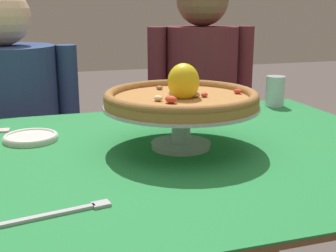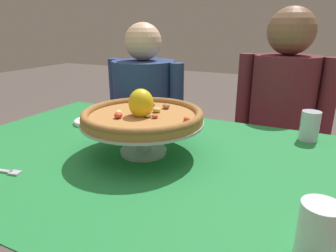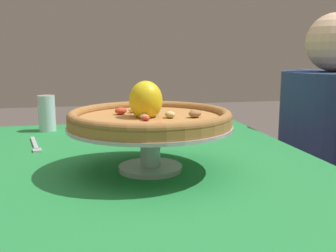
# 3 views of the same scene
# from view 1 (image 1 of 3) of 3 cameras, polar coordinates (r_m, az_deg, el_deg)

# --- Properties ---
(dining_table) EXTENTS (1.30, 0.96, 0.76)m
(dining_table) POSITION_cam_1_polar(r_m,az_deg,el_deg) (1.16, -0.01, -8.09)
(dining_table) COLOR olive
(dining_table) RESTS_ON ground
(pizza_stand) EXTENTS (0.39, 0.39, 0.11)m
(pizza_stand) POSITION_cam_1_polar(r_m,az_deg,el_deg) (1.13, 1.68, 1.41)
(pizza_stand) COLOR #B7B7C1
(pizza_stand) RESTS_ON dining_table
(pizza) EXTENTS (0.39, 0.39, 0.11)m
(pizza) POSITION_cam_1_polar(r_m,az_deg,el_deg) (1.11, 1.73, 3.79)
(pizza) COLOR #AD753D
(pizza) RESTS_ON pizza_stand
(water_glass_back_right) EXTENTS (0.07, 0.07, 0.11)m
(water_glass_back_right) POSITION_cam_1_polar(r_m,az_deg,el_deg) (1.66, 13.51, 4.10)
(water_glass_back_right) COLOR silver
(water_glass_back_right) RESTS_ON dining_table
(side_plate) EXTENTS (0.14, 0.14, 0.02)m
(side_plate) POSITION_cam_1_polar(r_m,az_deg,el_deg) (1.26, -17.14, -1.38)
(side_plate) COLOR silver
(side_plate) RESTS_ON dining_table
(dinner_fork) EXTENTS (0.21, 0.05, 0.01)m
(dinner_fork) POSITION_cam_1_polar(r_m,az_deg,el_deg) (0.81, -13.66, -10.74)
(dinner_fork) COLOR #B7B7C1
(dinner_fork) RESTS_ON dining_table
(sugar_packet) EXTENTS (0.05, 0.04, 0.00)m
(sugar_packet) POSITION_cam_1_polar(r_m,az_deg,el_deg) (1.38, -20.64, -0.55)
(sugar_packet) COLOR beige
(sugar_packet) RESTS_ON dining_table
(diner_left) EXTENTS (0.53, 0.41, 1.18)m
(diner_left) POSITION_cam_1_polar(r_m,az_deg,el_deg) (1.88, -19.25, -2.00)
(diner_left) COLOR #1E3833
(diner_left) RESTS_ON ground
(diner_right) EXTENTS (0.47, 0.35, 1.25)m
(diner_right) POSITION_cam_1_polar(r_m,az_deg,el_deg) (2.00, 4.13, 0.04)
(diner_right) COLOR gray
(diner_right) RESTS_ON ground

